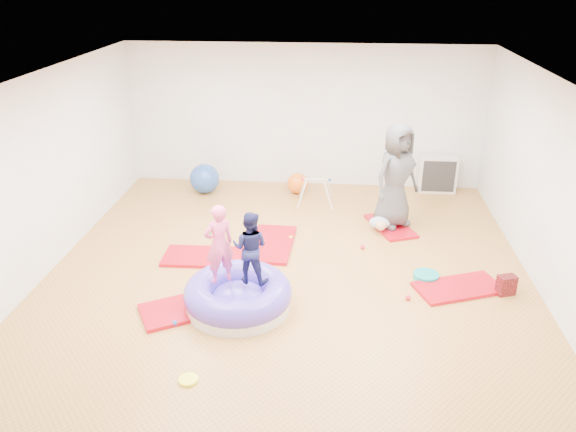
{
  "coord_description": "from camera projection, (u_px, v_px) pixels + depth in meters",
  "views": [
    {
      "loc": [
        0.65,
        -6.87,
        4.13
      ],
      "look_at": [
        0.0,
        0.3,
        0.9
      ],
      "focal_mm": 35.0,
      "sensor_mm": 36.0,
      "label": 1
    }
  ],
  "objects": [
    {
      "name": "exercise_ball_blue",
      "position": [
        205.0,
        179.0,
        11.02
      ],
      "size": [
        0.58,
        0.58,
        0.58
      ],
      "primitive_type": "sphere",
      "color": "#254BA3",
      "rests_on": "ground"
    },
    {
      "name": "gym_mat_front_left",
      "position": [
        191.0,
        307.0,
        7.36
      ],
      "size": [
        1.44,
        1.2,
        0.05
      ],
      "primitive_type": "cube",
      "rotation": [
        0.0,
        0.0,
        0.52
      ],
      "color": "#CE002F",
      "rests_on": "ground"
    },
    {
      "name": "gym_mat_rear_right",
      "position": [
        390.0,
        226.0,
        9.65
      ],
      "size": [
        0.89,
        1.19,
        0.04
      ],
      "primitive_type": "cube",
      "rotation": [
        0.0,
        0.0,
        1.94
      ],
      "color": "#CE002F",
      "rests_on": "ground"
    },
    {
      "name": "infant",
      "position": [
        380.0,
        223.0,
        9.44
      ],
      "size": [
        0.37,
        0.38,
        0.22
      ],
      "color": "#A5B9CF",
      "rests_on": "gym_mat_rear_right"
    },
    {
      "name": "exercise_ball_orange",
      "position": [
        298.0,
        183.0,
        11.03
      ],
      "size": [
        0.41,
        0.41,
        0.41
      ],
      "primitive_type": "sphere",
      "color": "orange",
      "rests_on": "ground"
    },
    {
      "name": "child_pink",
      "position": [
        219.0,
        241.0,
        7.08
      ],
      "size": [
        0.47,
        0.43,
        1.08
      ],
      "primitive_type": "imported",
      "rotation": [
        0.0,
        0.0,
        3.72
      ],
      "color": "#FB558F",
      "rests_on": "inflatable_cushion"
    },
    {
      "name": "balance_disc",
      "position": [
        426.0,
        276.0,
        8.06
      ],
      "size": [
        0.37,
        0.37,
        0.08
      ],
      "primitive_type": "cylinder",
      "color": "#109794",
      "rests_on": "ground"
    },
    {
      "name": "gym_mat_right",
      "position": [
        459.0,
        288.0,
        7.8
      ],
      "size": [
        1.32,
        0.98,
        0.05
      ],
      "primitive_type": "cube",
      "rotation": [
        0.0,
        0.0,
        0.37
      ],
      "color": "#CE002F",
      "rests_on": "ground"
    },
    {
      "name": "child_navy",
      "position": [
        250.0,
        244.0,
        7.11
      ],
      "size": [
        0.52,
        0.43,
        0.97
      ],
      "primitive_type": "imported",
      "rotation": [
        0.0,
        0.0,
        2.99
      ],
      "color": "#191C4D",
      "rests_on": "inflatable_cushion"
    },
    {
      "name": "backpack",
      "position": [
        506.0,
        285.0,
        7.65
      ],
      "size": [
        0.28,
        0.22,
        0.28
      ],
      "primitive_type": "cube",
      "rotation": [
        0.0,
        0.0,
        0.32
      ],
      "color": "maroon",
      "rests_on": "ground"
    },
    {
      "name": "inflatable_cushion",
      "position": [
        238.0,
        296.0,
        7.34
      ],
      "size": [
        1.42,
        1.42,
        0.45
      ],
      "rotation": [
        0.0,
        0.0,
        0.3
      ],
      "color": "silver",
      "rests_on": "ground"
    },
    {
      "name": "yellow_toy",
      "position": [
        188.0,
        380.0,
        6.09
      ],
      "size": [
        0.21,
        0.21,
        0.03
      ],
      "primitive_type": "cylinder",
      "color": "#F4FF1D",
      "rests_on": "ground"
    },
    {
      "name": "infant_play_gym",
      "position": [
        316.0,
        187.0,
        10.44
      ],
      "size": [
        0.68,
        0.64,
        0.52
      ],
      "rotation": [
        0.0,
        0.0,
        -0.31
      ],
      "color": "silver",
      "rests_on": "ground"
    },
    {
      "name": "gym_mat_center_back",
      "position": [
        272.0,
        244.0,
        9.03
      ],
      "size": [
        0.7,
        1.33,
        0.05
      ],
      "primitive_type": "cube",
      "rotation": [
        0.0,
        0.0,
        1.53
      ],
      "color": "#CE002F",
      "rests_on": "ground"
    },
    {
      "name": "cube_shelf",
      "position": [
        437.0,
        174.0,
        11.07
      ],
      "size": [
        0.73,
        0.36,
        0.73
      ],
      "color": "silver",
      "rests_on": "ground"
    },
    {
      "name": "room",
      "position": [
        286.0,
        191.0,
        7.42
      ],
      "size": [
        7.01,
        8.01,
        2.81
      ],
      "color": "#A57231",
      "rests_on": "ground"
    },
    {
      "name": "adult_caregiver",
      "position": [
        396.0,
        176.0,
        9.31
      ],
      "size": [
        1.02,
        0.98,
        1.77
      ],
      "primitive_type": "imported",
      "rotation": [
        0.0,
        0.0,
        0.67
      ],
      "color": "#47484B",
      "rests_on": "gym_mat_rear_right"
    },
    {
      "name": "gym_mat_mid_left",
      "position": [
        206.0,
        257.0,
        8.63
      ],
      "size": [
        1.31,
        0.68,
        0.05
      ],
      "primitive_type": "cube",
      "rotation": [
        0.0,
        0.0,
        0.03
      ],
      "color": "#CE002F",
      "rests_on": "ground"
    },
    {
      "name": "ball_pit_balls",
      "position": [
        275.0,
        270.0,
        8.23
      ],
      "size": [
        3.18,
        2.67,
        0.08
      ],
      "color": "#F4FF1D",
      "rests_on": "ground"
    }
  ]
}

